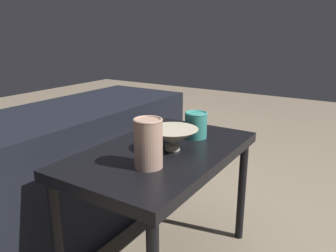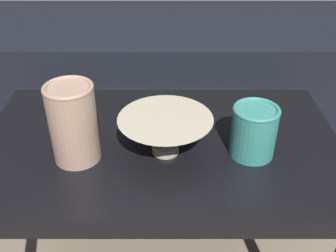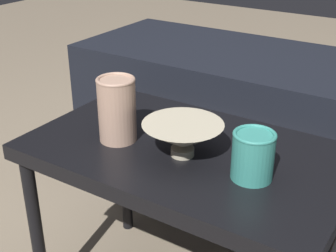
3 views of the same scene
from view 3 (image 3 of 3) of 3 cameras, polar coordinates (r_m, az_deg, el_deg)
table at (r=1.17m, az=2.22°, el=-5.08°), size 0.78×0.47×0.52m
couch_backdrop at (r=1.69m, az=11.65°, el=-1.71°), size 1.34×0.50×0.60m
bowl at (r=1.09m, az=1.81°, el=-1.25°), size 0.19×0.19×0.08m
vase_textured_left at (r=1.15m, az=-6.25°, el=2.11°), size 0.10×0.10×0.16m
vase_colorful_right at (r=1.01m, az=10.33°, el=-3.46°), size 0.09×0.09×0.11m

